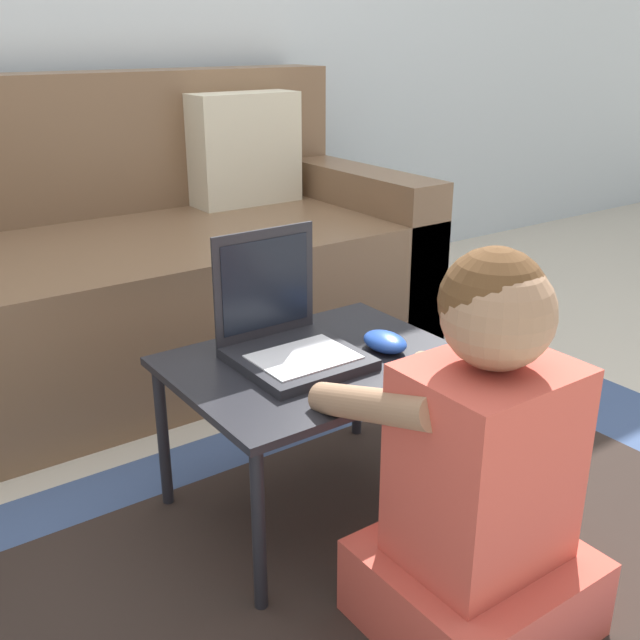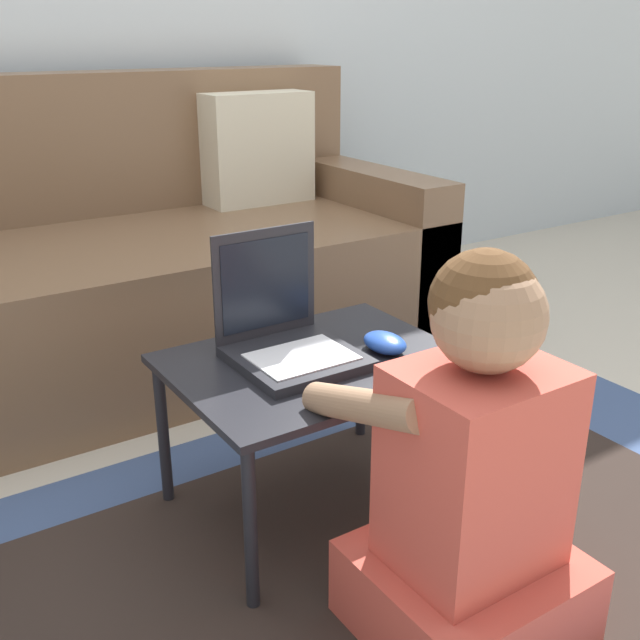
% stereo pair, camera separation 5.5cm
% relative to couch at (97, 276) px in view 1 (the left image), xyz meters
% --- Properties ---
extents(ground_plane, '(16.00, 16.00, 0.00)m').
position_rel_couch_xyz_m(ground_plane, '(0.19, -1.01, -0.29)').
color(ground_plane, beige).
extents(area_rug, '(2.10, 1.23, 0.01)m').
position_rel_couch_xyz_m(area_rug, '(0.10, -1.19, -0.28)').
color(area_rug, '#3D517A').
rests_on(area_rug, ground_plane).
extents(couch, '(1.93, 0.85, 0.84)m').
position_rel_couch_xyz_m(couch, '(0.00, 0.00, 0.00)').
color(couch, brown).
rests_on(couch, ground_plane).
extents(laptop_desk, '(0.56, 0.43, 0.35)m').
position_rel_couch_xyz_m(laptop_desk, '(0.10, -0.97, 0.02)').
color(laptop_desk, black).
rests_on(laptop_desk, ground_plane).
extents(laptop, '(0.23, 0.24, 0.25)m').
position_rel_couch_xyz_m(laptop, '(0.06, -0.93, 0.10)').
color(laptop, '#232328').
rests_on(laptop, laptop_desk).
extents(computer_mouse, '(0.07, 0.11, 0.04)m').
position_rel_couch_xyz_m(computer_mouse, '(0.24, -1.01, 0.08)').
color(computer_mouse, '#234CB2').
rests_on(computer_mouse, laptop_desk).
extents(person_seated, '(0.34, 0.44, 0.67)m').
position_rel_couch_xyz_m(person_seated, '(0.12, -1.40, 0.00)').
color(person_seated, '#CC4C3D').
rests_on(person_seated, ground_plane).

